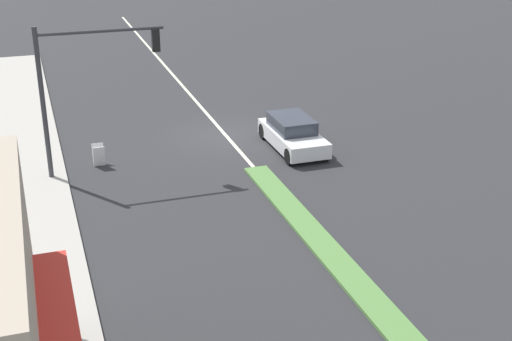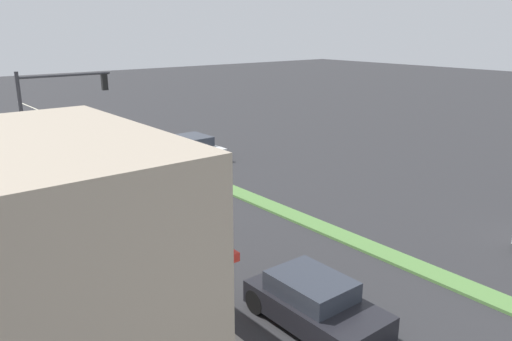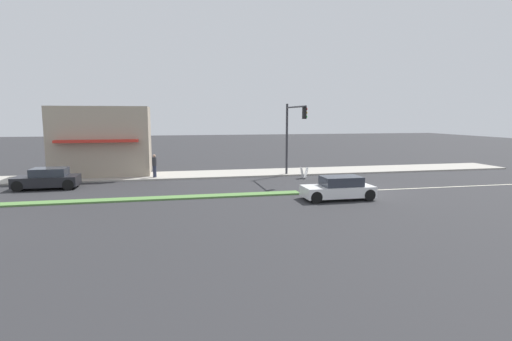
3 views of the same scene
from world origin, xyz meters
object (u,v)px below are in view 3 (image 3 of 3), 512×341
traffic_signal_main (292,127)px  van_white (339,188)px  pedestrian (154,165)px  sedan_dark (48,179)px  warning_aframe_sign (304,173)px

traffic_signal_main → van_white: traffic_signal_main is taller
pedestrian → traffic_signal_main: bearing=-99.6°
sedan_dark → van_white: 18.76m
van_white → sedan_dark: bearing=67.4°
traffic_signal_main → sedan_dark: traffic_signal_main is taller
pedestrian → warning_aframe_sign: bearing=-101.1°
traffic_signal_main → van_white: 8.94m
pedestrian → warning_aframe_sign: pedestrian is taller
traffic_signal_main → sedan_dark: 17.45m
traffic_signal_main → warning_aframe_sign: 3.60m
pedestrian → sedan_dark: size_ratio=0.45×
traffic_signal_main → van_white: size_ratio=1.39×
pedestrian → sedan_dark: 7.33m
warning_aframe_sign → van_white: 7.91m
traffic_signal_main → warning_aframe_sign: size_ratio=6.69×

